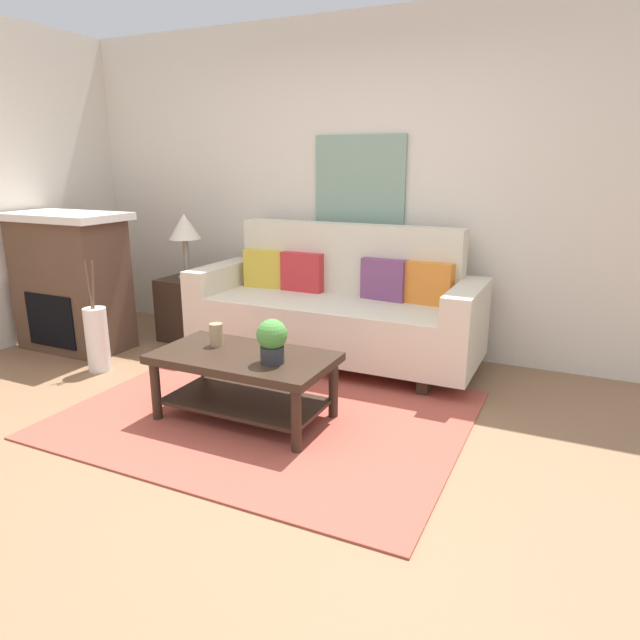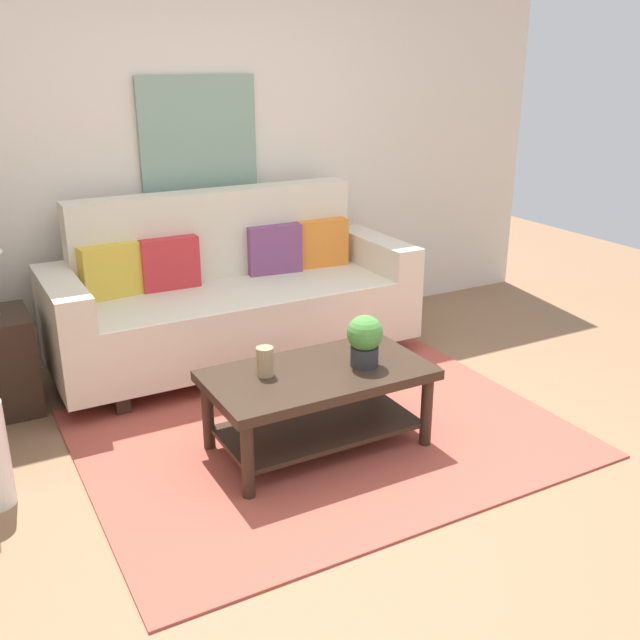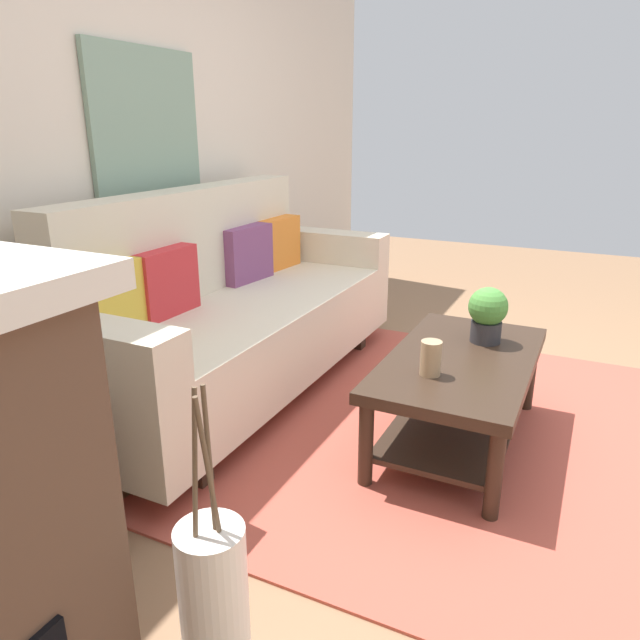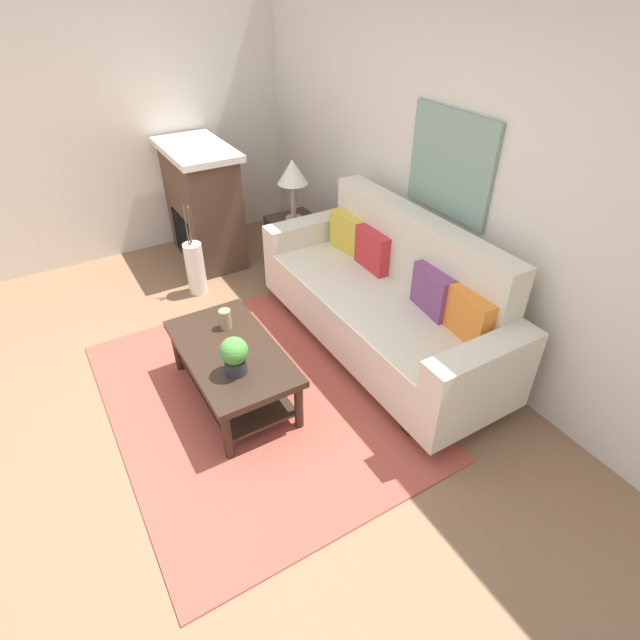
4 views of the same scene
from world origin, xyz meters
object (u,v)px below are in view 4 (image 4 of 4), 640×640
throw_pillow_crimson (373,250)px  tabletop_vase (225,319)px  throw_pillow_orange (470,316)px  couch (385,301)px  fireplace (203,204)px  throw_pillow_mustard (349,233)px  floor_vase (196,269)px  side_table (295,246)px  potted_plant_tabletop (234,355)px  framed_painting (450,164)px  coffee_table (232,362)px  table_lamp (292,174)px  throw_pillow_plum (433,291)px

throw_pillow_crimson → tabletop_vase: throw_pillow_crimson is taller
throw_pillow_orange → tabletop_vase: bearing=-128.2°
couch → fireplace: 2.26m
throw_pillow_mustard → floor_vase: (-0.84, -1.12, -0.43)m
throw_pillow_orange → tabletop_vase: throw_pillow_orange is taller
fireplace → tabletop_vase: bearing=-15.8°
side_table → fireplace: fireplace is taller
couch → side_table: size_ratio=4.07×
couch → floor_vase: size_ratio=4.60×
throw_pillow_crimson → potted_plant_tabletop: 1.53m
floor_vase → framed_painting: (1.56, 1.46, 1.17)m
floor_vase → coffee_table: bearing=-9.6°
floor_vase → couch: bearing=32.5°
throw_pillow_orange → coffee_table: throw_pillow_orange is taller
couch → throw_pillow_mustard: size_ratio=6.34×
potted_plant_tabletop → table_lamp: size_ratio=0.46×
fireplace → table_lamp: bearing=41.4°
couch → throw_pillow_plum: couch is taller
potted_plant_tabletop → fireplace: bearing=164.4°
throw_pillow_crimson → fireplace: (-1.81, -0.78, -0.09)m
side_table → table_lamp: (-0.00, 0.00, 0.71)m
potted_plant_tabletop → couch: bearing=97.5°
throw_pillow_crimson → table_lamp: table_lamp is taller
throw_pillow_crimson → floor_vase: size_ratio=0.73×
floor_vase → throw_pillow_plum: bearing=30.3°
throw_pillow_mustard → tabletop_vase: bearing=-72.8°
table_lamp → fireplace: size_ratio=0.49×
tabletop_vase → throw_pillow_orange: bearing=51.8°
throw_pillow_crimson → framed_painting: framed_painting is taller
throw_pillow_mustard → throw_pillow_orange: 1.43m
throw_pillow_orange → framed_painting: bearing=154.5°
throw_pillow_orange → throw_pillow_crimson: bearing=180.0°
couch → side_table: 1.45m
tabletop_vase → couch: bearing=75.2°
coffee_table → couch: bearing=87.1°
throw_pillow_plum → side_table: size_ratio=0.64×
throw_pillow_orange → side_table: size_ratio=0.64×
throw_pillow_plum → side_table: bearing=-175.5°
couch → floor_vase: (-1.56, -0.99, -0.18)m
potted_plant_tabletop → side_table: size_ratio=0.47×
fireplace → framed_painting: bearing=27.4°
throw_pillow_crimson → throw_pillow_orange: 1.07m
potted_plant_tabletop → floor_vase: 1.79m
throw_pillow_mustard → throw_pillow_crimson: same height
side_table → table_lamp: 0.71m
throw_pillow_crimson → coffee_table: throw_pillow_crimson is taller
tabletop_vase → fireplace: fireplace is taller
framed_painting → side_table: bearing=-161.5°
table_lamp → fireplace: fireplace is taller
fireplace → coffee_table: bearing=-15.8°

